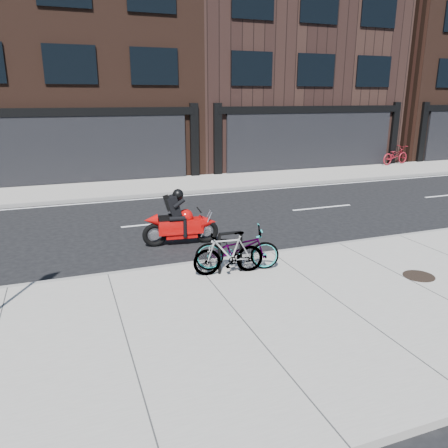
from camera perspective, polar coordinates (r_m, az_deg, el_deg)
name	(u,v)px	position (r m, az deg, el deg)	size (l,w,h in m)	color
ground	(175,242)	(12.16, -6.46, -2.42)	(120.00, 120.00, 0.00)	black
sidewalk_near	(245,326)	(7.76, 2.76, -13.12)	(60.00, 6.00, 0.13)	gray
sidewalk_far	(131,188)	(19.53, -12.02, 4.65)	(60.00, 3.50, 0.13)	gray
building_center	(64,29)	(25.94, -20.23, 22.81)	(12.00, 10.00, 14.50)	black
building_mideast	(273,57)	(28.77, 6.39, 20.90)	(12.00, 10.00, 12.50)	black
building_east	(427,58)	(35.74, 24.94, 19.05)	(10.00, 10.00, 13.00)	black
bike_rack	(230,249)	(9.55, 0.82, -3.25)	(0.56, 0.08, 0.94)	black
bicycle_front	(237,248)	(9.75, 1.73, -3.21)	(0.66, 1.88, 0.99)	gray
bicycle_rear	(229,253)	(9.51, 0.60, -3.84)	(0.44, 1.57, 0.94)	gray
motorcycle	(184,222)	(11.82, -5.26, 0.27)	(2.08, 0.64, 1.55)	black
bicycle_far	(395,155)	(27.24, 21.47, 8.37)	(0.70, 2.01, 1.06)	maroon
manhole_cover	(419,276)	(10.43, 24.10, -6.22)	(0.66, 0.66, 0.01)	black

